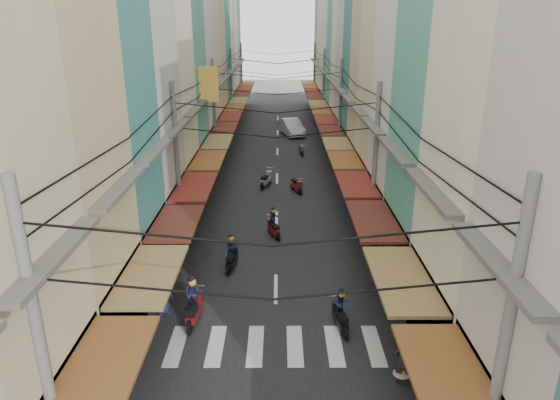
{
  "coord_description": "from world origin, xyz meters",
  "views": [
    {
      "loc": [
        0.14,
        -20.86,
        10.83
      ],
      "look_at": [
        0.19,
        3.17,
        2.21
      ],
      "focal_mm": 32.0,
      "sensor_mm": 36.0,
      "label": 1
    }
  ],
  "objects_px": {
    "market_umbrella": "(409,243)",
    "traffic_sign": "(386,233)",
    "white_car": "(291,135)",
    "bicycle": "(432,301)"
  },
  "relations": [
    {
      "from": "bicycle",
      "to": "traffic_sign",
      "type": "xyz_separation_m",
      "value": [
        -1.64,
        1.95,
        2.21
      ]
    },
    {
      "from": "traffic_sign",
      "to": "white_car",
      "type": "bearing_deg",
      "value": 96.42
    },
    {
      "from": "white_car",
      "to": "traffic_sign",
      "type": "relative_size",
      "value": 1.88
    },
    {
      "from": "market_umbrella",
      "to": "traffic_sign",
      "type": "distance_m",
      "value": 1.11
    },
    {
      "from": "white_car",
      "to": "bicycle",
      "type": "relative_size",
      "value": 3.6
    },
    {
      "from": "market_umbrella",
      "to": "white_car",
      "type": "bearing_deg",
      "value": 97.75
    },
    {
      "from": "market_umbrella",
      "to": "traffic_sign",
      "type": "bearing_deg",
      "value": 137.26
    },
    {
      "from": "bicycle",
      "to": "traffic_sign",
      "type": "height_order",
      "value": "traffic_sign"
    },
    {
      "from": "bicycle",
      "to": "traffic_sign",
      "type": "relative_size",
      "value": 0.52
    },
    {
      "from": "white_car",
      "to": "traffic_sign",
      "type": "distance_m",
      "value": 30.26
    }
  ]
}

